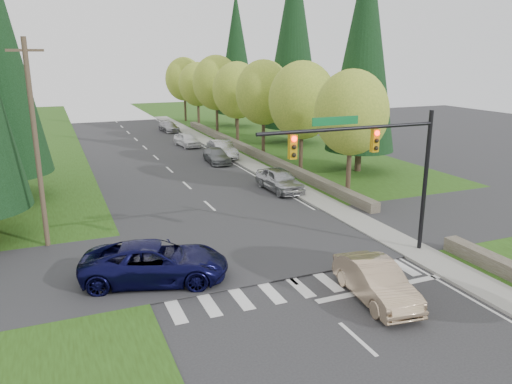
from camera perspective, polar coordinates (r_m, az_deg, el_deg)
ground at (r=18.51m, az=9.75°, el=-14.70°), size 120.00×120.00×0.00m
grass_east at (r=40.94m, az=10.34°, el=2.25°), size 14.00×110.00×0.06m
cross_street at (r=24.91m, az=-0.10°, el=-6.27°), size 120.00×8.00×0.10m
sidewalk_east at (r=39.79m, az=1.36°, el=2.17°), size 1.80×80.00×0.13m
curb_east at (r=39.46m, az=0.23°, el=2.06°), size 0.20×80.00×0.13m
stone_wall_north at (r=47.59m, az=-0.68°, el=4.73°), size 0.70×40.00×0.70m
traffic_signal at (r=22.63m, az=13.67°, el=4.22°), size 8.70×0.37×6.80m
utility_pole at (r=25.71m, az=-23.84°, el=5.01°), size 1.60×0.24×10.00m
decid_tree_0 at (r=32.99m, az=10.86°, el=8.89°), size 4.80×4.80×8.37m
decid_tree_1 at (r=39.02m, az=5.30°, el=10.38°), size 5.20×5.20×8.80m
decid_tree_2 at (r=45.22m, az=0.86°, el=11.30°), size 5.00×5.00×8.82m
decid_tree_3 at (r=51.75m, az=-2.18°, el=11.53°), size 5.00×5.00×8.55m
decid_tree_4 at (r=58.36m, az=-4.55°, el=12.33°), size 5.40×5.40×9.18m
decid_tree_5 at (r=65.01m, az=-6.69°, el=12.13°), size 4.80×4.80×8.30m
decid_tree_6 at (r=71.76m, az=-8.21°, el=12.65°), size 5.20×5.20×8.86m
conifer_e_a at (r=40.45m, az=12.27°, el=15.95°), size 5.44×5.44×17.80m
conifer_e_b at (r=53.06m, az=4.31°, el=17.14°), size 6.12×6.12×19.80m
conifer_e_c at (r=65.49m, az=-2.27°, el=15.53°), size 5.10×5.10×16.80m
sedan_champagne at (r=20.11m, az=13.55°, el=-9.90°), size 2.11×4.77×1.52m
suv_navy at (r=21.45m, az=-11.42°, el=-7.88°), size 6.61×4.45×1.68m
parked_car_a at (r=34.74m, az=2.71°, el=1.42°), size 2.14×4.78×1.60m
parked_car_b at (r=44.02m, az=-4.52°, el=4.17°), size 2.03×4.42×1.25m
parked_car_c at (r=45.92m, az=-3.88°, el=4.88°), size 1.86×4.92×1.60m
parked_car_d at (r=52.23m, az=-7.87°, el=5.96°), size 2.21×4.37×1.43m
parked_car_e at (r=62.81m, az=-9.94°, el=7.38°), size 2.06×4.37×1.23m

